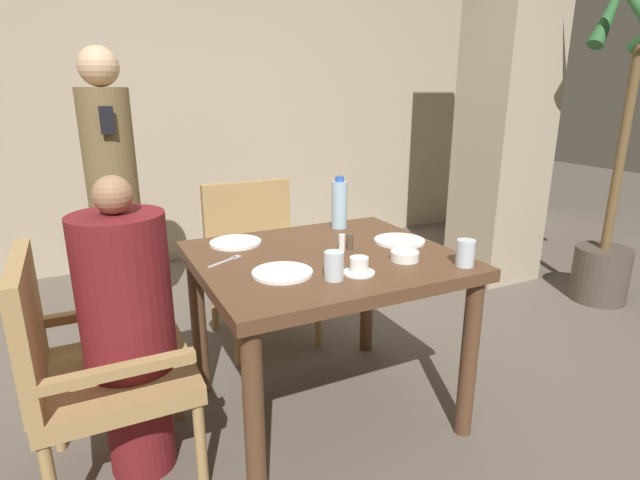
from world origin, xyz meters
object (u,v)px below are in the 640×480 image
at_px(plate_dessert_center, 399,241).
at_px(standing_host, 113,187).
at_px(plate_main_left, 236,242).
at_px(bowl_small, 405,256).
at_px(glass_tall_near, 334,266).
at_px(chair_far_side, 258,255).
at_px(glass_tall_mid, 465,253).
at_px(diner_in_left_chair, 129,329).
at_px(potted_palm, 618,186).
at_px(teacup_with_saucer, 359,267).
at_px(water_bottle, 339,204).
at_px(chair_left_side, 89,362).
at_px(plate_main_right, 282,273).

bearing_deg(plate_dessert_center, standing_host, 131.21).
bearing_deg(plate_dessert_center, plate_main_left, 155.96).
xyz_separation_m(plate_main_left, bowl_small, (0.54, -0.52, 0.01)).
relative_size(plate_dessert_center, glass_tall_near, 2.18).
relative_size(chair_far_side, glass_tall_mid, 8.54).
bearing_deg(standing_host, glass_tall_near, -68.13).
xyz_separation_m(diner_in_left_chair, plate_main_left, (0.50, 0.31, 0.17)).
height_order(chair_far_side, plate_main_left, chair_far_side).
height_order(potted_palm, teacup_with_saucer, potted_palm).
xyz_separation_m(diner_in_left_chair, potted_palm, (3.06, 0.27, 0.22)).
height_order(teacup_with_saucer, glass_tall_near, glass_tall_near).
bearing_deg(diner_in_left_chair, glass_tall_mid, -16.72).
height_order(bowl_small, glass_tall_mid, glass_tall_mid).
relative_size(diner_in_left_chair, glass_tall_near, 10.93).
bearing_deg(water_bottle, plate_main_left, -175.95).
height_order(chair_left_side, potted_palm, potted_palm).
bearing_deg(glass_tall_near, water_bottle, 60.24).
height_order(diner_in_left_chair, water_bottle, diner_in_left_chair).
relative_size(teacup_with_saucer, water_bottle, 0.47).
bearing_deg(glass_tall_near, plate_main_left, 108.29).
bearing_deg(diner_in_left_chair, standing_host, 86.50).
xyz_separation_m(chair_left_side, chair_far_side, (0.93, 0.87, 0.00)).
xyz_separation_m(chair_far_side, bowl_small, (0.25, -1.07, 0.28)).
relative_size(standing_host, teacup_with_saucer, 13.69).
height_order(chair_left_side, teacup_with_saucer, chair_left_side).
xyz_separation_m(plate_main_right, water_bottle, (0.50, 0.49, 0.11)).
bearing_deg(plate_main_right, plate_dessert_center, 13.29).
bearing_deg(water_bottle, potted_palm, -2.18).
xyz_separation_m(diner_in_left_chair, glass_tall_mid, (1.21, -0.36, 0.22)).
bearing_deg(glass_tall_near, potted_palm, 12.79).
height_order(standing_host, potted_palm, potted_palm).
distance_m(standing_host, plate_dessert_center, 1.66).
distance_m(glass_tall_near, glass_tall_mid, 0.53).
relative_size(chair_left_side, glass_tall_mid, 8.54).
relative_size(standing_host, plate_main_left, 7.17).
relative_size(plate_main_left, glass_tall_mid, 2.18).
distance_m(plate_main_left, water_bottle, 0.56).
relative_size(chair_left_side, teacup_with_saucer, 7.47).
height_order(diner_in_left_chair, chair_far_side, diner_in_left_chair).
relative_size(standing_host, glass_tall_near, 15.66).
bearing_deg(glass_tall_mid, chair_far_side, 109.03).
bearing_deg(plate_main_right, diner_in_left_chair, 165.67).
distance_m(potted_palm, plate_main_left, 2.56).
bearing_deg(teacup_with_saucer, standing_host, 115.50).
xyz_separation_m(plate_dessert_center, water_bottle, (-0.13, 0.34, 0.11)).
bearing_deg(diner_in_left_chair, bowl_small, -11.25).
xyz_separation_m(plate_dessert_center, teacup_with_saucer, (-0.37, -0.27, 0.02)).
relative_size(plate_main_left, plate_dessert_center, 1.00).
distance_m(chair_far_side, plate_dessert_center, 0.98).
bearing_deg(plate_dessert_center, glass_tall_near, -149.85).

